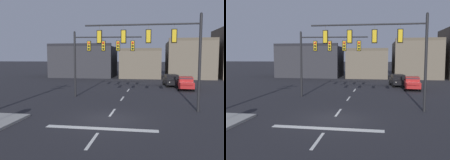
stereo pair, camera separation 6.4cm
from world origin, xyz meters
The scene contains 8 objects.
ground_plane centered at (0.00, 0.00, 0.00)m, with size 400.00×400.00×0.00m, color #232328.
stop_bar_paint centered at (0.00, -2.00, 0.00)m, with size 6.40×0.50×0.01m, color silver.
lane_centreline centered at (0.00, 2.00, 0.00)m, with size 0.16×26.40×0.01m.
signal_mast_near_side centered at (3.24, 3.24, 4.97)m, with size 8.57×0.42×7.15m.
signal_mast_far_side centered at (-2.53, 8.57, 4.59)m, with size 6.72×0.73×6.57m.
car_lot_nearside centered at (6.92, 15.65, 0.86)m, with size 2.16×4.55×1.61m.
car_lot_middle centered at (5.49, 19.20, 0.86)m, with size 2.22×4.57×1.61m.
building_row centered at (7.06, 33.99, 3.65)m, with size 42.47×11.97×9.83m.
Camera 2 is at (2.82, -14.88, 3.99)m, focal length 38.57 mm.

